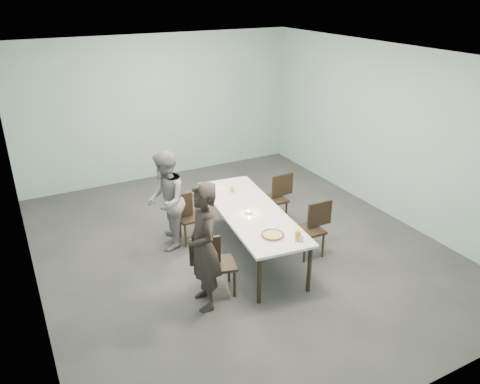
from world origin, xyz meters
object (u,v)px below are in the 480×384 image
beer_glass (298,236)px  water_tumbler (300,238)px  side_plate (271,226)px  tealight (249,212)px  chair_near_right (313,225)px  chair_far_right (277,195)px  amber_tumbler (232,190)px  table (250,213)px  diner_far (166,201)px  chair_far_left (187,214)px  pizza (273,235)px  chair_near_left (213,261)px  diner_near (204,247)px

beer_glass → water_tumbler: bearing=-28.8°
side_plate → water_tumbler: size_ratio=2.00×
tealight → chair_near_right: bearing=-22.3°
chair_far_right → side_plate: chair_far_right is taller
side_plate → amber_tumbler: 1.32m
table → tealight: (-0.08, -0.09, 0.08)m
amber_tumbler → diner_far: bearing=175.9°
chair_far_left → amber_tumbler: chair_far_left is taller
pizza → amber_tumbler: 1.58m
beer_glass → table: bearing=95.5°
chair_far_left → tealight: size_ratio=15.54×
chair_near_left → beer_glass: bearing=-8.9°
diner_near → tealight: diner_near is taller
water_tumbler → tealight: (-0.22, 1.03, -0.02)m
chair_far_left → chair_far_right: bearing=2.8°
chair_far_left → chair_far_right: (1.68, -0.06, 0.00)m
chair_far_right → beer_glass: size_ratio=5.80×
diner_far → amber_tumbler: (1.12, -0.08, -0.01)m
diner_near → pizza: bearing=97.7°
diner_near → water_tumbler: bearing=85.3°
side_plate → beer_glass: 0.53m
chair_near_right → diner_far: diner_far is taller
chair_near_right → beer_glass: size_ratio=5.80×
diner_far → water_tumbler: bearing=55.0°
water_tumbler → tealight: water_tumbler is taller
side_plate → pizza: bearing=-116.5°
pizza → water_tumbler: size_ratio=3.78×
chair_near_left → chair_far_left: 1.47m
water_tumbler → beer_glass: bearing=151.2°
pizza → diner_far: bearing=119.6°
chair_far_right → tealight: (-1.02, -0.83, 0.27)m
table → pizza: (-0.12, -0.84, 0.08)m
pizza → chair_far_right: bearing=55.9°
diner_far → beer_glass: size_ratio=10.68×
table → water_tumbler: (0.14, -1.12, 0.10)m
diner_near → side_plate: bearing=109.9°
chair_near_right → water_tumbler: bearing=44.5°
chair_near_right → chair_near_left: bearing=7.9°
table → chair_near_right: 0.98m
beer_glass → water_tumbler: beer_glass is taller
chair_far_right → tealight: chair_far_right is taller
water_tumbler → chair_far_right: bearing=66.5°
beer_glass → chair_near_left: bearing=157.1°
diner_near → beer_glass: bearing=85.8°
table → chair_far_right: chair_far_right is taller
chair_far_left → diner_near: 1.74m
water_tumbler → amber_tumbler: (-0.08, 1.85, -0.01)m
chair_far_left → diner_near: (-0.42, -1.65, 0.37)m
diner_far → amber_tumbler: 1.12m
diner_near → pizza: diner_near is taller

